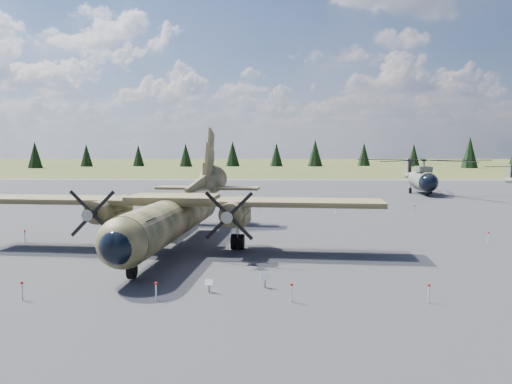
{
  "coord_description": "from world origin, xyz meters",
  "views": [
    {
      "loc": [
        0.92,
        -34.98,
        6.83
      ],
      "look_at": [
        0.08,
        2.0,
        3.47
      ],
      "focal_mm": 35.0,
      "sensor_mm": 36.0,
      "label": 1
    }
  ],
  "objects": [
    {
      "name": "ground",
      "position": [
        0.0,
        0.0,
        0.0
      ],
      "size": [
        500.0,
        500.0,
        0.0
      ],
      "primitive_type": "plane",
      "color": "brown",
      "rests_on": "ground"
    },
    {
      "name": "apron",
      "position": [
        0.0,
        10.0,
        0.0
      ],
      "size": [
        120.0,
        120.0,
        0.04
      ],
      "primitive_type": "cube",
      "color": "slate",
      "rests_on": "ground"
    },
    {
      "name": "transport_plane",
      "position": [
        -5.23,
        -1.31,
        2.6
      ],
      "size": [
        27.51,
        24.91,
        9.05
      ],
      "rotation": [
        0.0,
        0.0,
        -0.09
      ],
      "color": "#343E21",
      "rests_on": "ground"
    },
    {
      "name": "helicopter_near",
      "position": [
        23.24,
        37.1,
        3.59
      ],
      "size": [
        21.65,
        24.3,
        5.06
      ],
      "rotation": [
        0.0,
        0.0,
        -0.09
      ],
      "color": "#64685A",
      "rests_on": "ground"
    },
    {
      "name": "info_placard_left",
      "position": [
        -1.8,
        -12.14,
        0.43
      ],
      "size": [
        0.44,
        0.29,
        0.64
      ],
      "rotation": [
        0.0,
        0.0,
        -0.32
      ],
      "color": "gray",
      "rests_on": "ground"
    },
    {
      "name": "info_placard_right",
      "position": [
        0.82,
        -11.32,
        0.47
      ],
      "size": [
        0.47,
        0.26,
        0.7
      ],
      "rotation": [
        0.0,
        0.0,
        0.18
      ],
      "color": "gray",
      "rests_on": "ground"
    },
    {
      "name": "barrier_fence",
      "position": [
        -0.46,
        -0.08,
        0.51
      ],
      "size": [
        33.12,
        29.62,
        0.85
      ],
      "color": "white",
      "rests_on": "ground"
    },
    {
      "name": "treeline",
      "position": [
        3.61,
        -3.85,
        4.64
      ],
      "size": [
        296.53,
        301.02,
        10.76
      ],
      "color": "black",
      "rests_on": "ground"
    }
  ]
}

